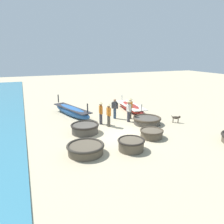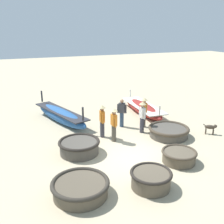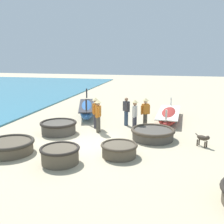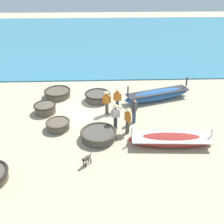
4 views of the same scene
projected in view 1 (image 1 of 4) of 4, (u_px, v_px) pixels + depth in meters
The scene contains 14 objects.
ground_plane at pixel (120, 136), 13.68m from camera, with size 80.00×80.00×0.00m, color #BCAD8C.
coracle_nearest at pixel (152, 133), 13.30m from camera, with size 1.44×1.44×0.51m.
coracle_far_left at pixel (147, 120), 15.85m from camera, with size 2.04×2.04×0.51m.
coracle_front_left at pixel (131, 144), 11.58m from camera, with size 1.45×1.45×0.61m.
coracle_far_right at pixel (86, 149), 11.15m from camera, with size 1.94×1.94×0.53m.
coracle_upturned at pixel (85, 128), 14.05m from camera, with size 1.82×1.82×0.61m.
long_boat_green_hull at pixel (72, 111), 17.88m from camera, with size 2.41×5.07×1.44m.
long_boat_red_hull at pixel (131, 107), 19.58m from camera, with size 1.43×4.66×1.06m.
fisherman_standing_right at pixel (115, 108), 17.04m from camera, with size 0.44×0.38×1.57m.
fisherman_hauling at pixel (129, 109), 16.20m from camera, with size 0.36×0.53×1.67m.
fisherman_crouching at pixel (109, 113), 15.13m from camera, with size 0.36×0.53×1.67m.
fisherman_by_coracle at pixel (101, 111), 15.63m from camera, with size 0.36×0.52×1.67m.
fisherman_standing_left at pixel (130, 107), 16.97m from camera, with size 0.46×0.37×1.67m.
dog at pixel (176, 118), 16.12m from camera, with size 0.57×0.48×0.55m.
Camera 1 is at (-5.34, -11.66, 5.03)m, focal length 35.00 mm.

